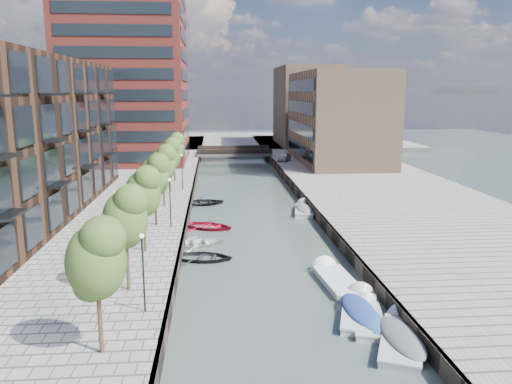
{
  "coord_description": "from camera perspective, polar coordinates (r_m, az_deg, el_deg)",
  "views": [
    {
      "loc": [
        -3.54,
        -16.17,
        12.03
      ],
      "look_at": [
        0.0,
        25.84,
        3.5
      ],
      "focal_mm": 35.0,
      "sensor_mm": 36.0,
      "label": 1
    }
  ],
  "objects": [
    {
      "name": "lamp_0",
      "position": [
        25.89,
        -12.79,
        -8.07
      ],
      "size": [
        0.24,
        0.24,
        4.12
      ],
      "color": "black",
      "rests_on": "quay_left"
    },
    {
      "name": "tower",
      "position": [
        82.37,
        -14.65,
        13.84
      ],
      "size": [
        18.0,
        18.0,
        30.0
      ],
      "primitive_type": "cube",
      "color": "maroon",
      "rests_on": "quay_left"
    },
    {
      "name": "sloop_4",
      "position": [
        54.29,
        -6.03,
        -1.43
      ],
      "size": [
        4.93,
        3.77,
        0.95
      ],
      "primitive_type": "imported",
      "rotation": [
        0.0,
        0.0,
        1.68
      ],
      "color": "black",
      "rests_on": "ground"
    },
    {
      "name": "motorboat_2",
      "position": [
        33.04,
        8.94,
        -9.86
      ],
      "size": [
        2.35,
        5.58,
        1.81
      ],
      "color": "white",
      "rests_on": "ground"
    },
    {
      "name": "far_closure",
      "position": [
        116.79,
        -3.07,
        5.76
      ],
      "size": [
        80.0,
        40.0,
        1.0
      ],
      "primitive_type": "cube",
      "color": "gray",
      "rests_on": "ground"
    },
    {
      "name": "quay_wall_left",
      "position": [
        57.4,
        -7.27,
        -0.24
      ],
      "size": [
        0.25,
        140.0,
        1.0
      ],
      "primitive_type": "cube",
      "color": "#332823",
      "rests_on": "ground"
    },
    {
      "name": "motorboat_0",
      "position": [
        28.03,
        12.58,
        -13.86
      ],
      "size": [
        2.45,
        4.76,
        1.51
      ],
      "color": "#AFAEAD",
      "rests_on": "ground"
    },
    {
      "name": "lamp_1",
      "position": [
        41.23,
        -9.8,
        -0.65
      ],
      "size": [
        0.24,
        0.24,
        4.12
      ],
      "color": "black",
      "rests_on": "quay_left"
    },
    {
      "name": "sloop_3",
      "position": [
        39.95,
        -6.66,
        -6.17
      ],
      "size": [
        5.2,
        4.43,
        0.91
      ],
      "primitive_type": "imported",
      "rotation": [
        0.0,
        0.0,
        1.91
      ],
      "color": "white",
      "rests_on": "ground"
    },
    {
      "name": "tree_6",
      "position": [
        62.73,
        -9.36,
        5.13
      ],
      "size": [
        2.5,
        2.5,
        5.95
      ],
      "color": "#382619",
      "rests_on": "quay_left"
    },
    {
      "name": "quay_right",
      "position": [
        60.58,
        14.1,
        0.12
      ],
      "size": [
        20.0,
        140.0,
        1.0
      ],
      "primitive_type": "cube",
      "color": "gray",
      "rests_on": "ground"
    },
    {
      "name": "sloop_1",
      "position": [
        36.74,
        -5.99,
        -7.74
      ],
      "size": [
        4.79,
        3.82,
        0.89
      ],
      "primitive_type": "imported",
      "rotation": [
        0.0,
        0.0,
        1.38
      ],
      "color": "#232326",
      "rests_on": "ground"
    },
    {
      "name": "tree_1",
      "position": [
        28.42,
        -14.74,
        -2.63
      ],
      "size": [
        2.5,
        2.5,
        5.95
      ],
      "color": "#382619",
      "rests_on": "quay_left"
    },
    {
      "name": "apartment_block",
      "position": [
        49.18,
        -24.48,
        5.72
      ],
      "size": [
        8.0,
        38.0,
        14.0
      ],
      "primitive_type": "cube",
      "color": "black",
      "rests_on": "quay_left"
    },
    {
      "name": "quay_wall_right",
      "position": [
        58.15,
        4.82,
        -0.04
      ],
      "size": [
        0.25,
        140.0,
        1.0
      ],
      "primitive_type": "cube",
      "color": "#332823",
      "rests_on": "ground"
    },
    {
      "name": "motorboat_1",
      "position": [
        26.38,
        16.33,
        -15.65
      ],
      "size": [
        3.82,
        5.72,
        1.81
      ],
      "color": "#B8B8B6",
      "rests_on": "ground"
    },
    {
      "name": "sloop_2",
      "position": [
        44.81,
        -5.39,
        -4.19
      ],
      "size": [
        5.34,
        4.73,
        0.92
      ],
      "primitive_type": "imported",
      "rotation": [
        0.0,
        0.0,
        1.14
      ],
      "color": "#A71228",
      "rests_on": "ground"
    },
    {
      "name": "car",
      "position": [
        80.7,
        3.25,
        4.03
      ],
      "size": [
        2.91,
        4.09,
        1.29
      ],
      "primitive_type": "imported",
      "rotation": [
        0.0,
        0.0,
        -0.41
      ],
      "color": "silver",
      "rests_on": "quay_right"
    },
    {
      "name": "lamp_2",
      "position": [
        56.93,
        -8.46,
        2.71
      ],
      "size": [
        0.24,
        0.24,
        4.12
      ],
      "color": "black",
      "rests_on": "quay_left"
    },
    {
      "name": "tree_2",
      "position": [
        35.18,
        -12.83,
        0.13
      ],
      "size": [
        2.5,
        2.5,
        5.95
      ],
      "color": "#382619",
      "rests_on": "quay_left"
    },
    {
      "name": "bridge",
      "position": [
        88.88,
        -2.51,
        4.55
      ],
      "size": [
        13.0,
        6.0,
        1.3
      ],
      "color": "gray",
      "rests_on": "ground"
    },
    {
      "name": "tan_block_far",
      "position": [
        106.03,
        5.89,
        9.74
      ],
      "size": [
        12.0,
        20.0,
        16.0
      ],
      "primitive_type": "cube",
      "color": "#8B6D55",
      "rests_on": "quay_right"
    },
    {
      "name": "tree_5",
      "position": [
        55.8,
        -9.91,
        4.35
      ],
      "size": [
        2.5,
        2.5,
        5.95
      ],
      "color": "#382619",
      "rests_on": "quay_left"
    },
    {
      "name": "motorboat_4",
      "position": [
        50.94,
        5.53,
        -2.03
      ],
      "size": [
        2.65,
        5.4,
        1.72
      ],
      "color": "#AFAFAD",
      "rests_on": "ground"
    },
    {
      "name": "tree_3",
      "position": [
        42.01,
        -11.54,
        2.0
      ],
      "size": [
        2.5,
        2.5,
        5.95
      ],
      "color": "#382619",
      "rests_on": "quay_left"
    },
    {
      "name": "tree_4",
      "position": [
        48.89,
        -10.61,
        3.34
      ],
      "size": [
        2.5,
        2.5,
        5.95
      ],
      "color": "#382619",
      "rests_on": "quay_left"
    },
    {
      "name": "tan_block_near",
      "position": [
        80.68,
        9.31,
        8.43
      ],
      "size": [
        12.0,
        25.0,
        14.0
      ],
      "primitive_type": "cube",
      "color": "#8B6D55",
      "rests_on": "quay_right"
    },
    {
      "name": "motorboat_3",
      "position": [
        28.76,
        11.73,
        -13.08
      ],
      "size": [
        3.27,
        5.55,
        1.75
      ],
      "color": "silver",
      "rests_on": "ground"
    },
    {
      "name": "water",
      "position": [
        57.55,
        -1.18,
        -0.63
      ],
      "size": [
        300.0,
        300.0,
        0.0
      ],
      "primitive_type": "plane",
      "color": "#38473F",
      "rests_on": "ground"
    },
    {
      "name": "tree_0",
      "position": [
        21.83,
        -17.83,
        -7.07
      ],
      "size": [
        2.5,
        2.5,
        5.95
      ],
      "color": "#382619",
      "rests_on": "quay_left"
    }
  ]
}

